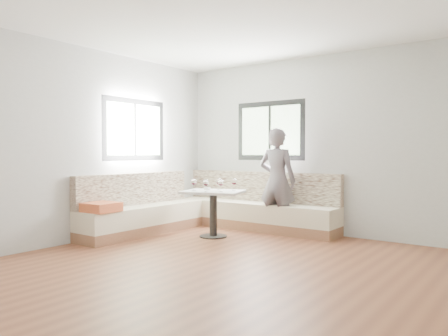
{
  "coord_description": "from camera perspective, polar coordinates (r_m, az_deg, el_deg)",
  "views": [
    {
      "loc": [
        2.87,
        -3.91,
        1.28
      ],
      "look_at": [
        -1.05,
        1.38,
        1.05
      ],
      "focal_mm": 35.0,
      "sensor_mm": 36.0,
      "label": 1
    }
  ],
  "objects": [
    {
      "name": "wine_glass_a",
      "position": [
        6.58,
        -3.96,
        -1.87
      ],
      "size": [
        0.08,
        0.08,
        0.19
      ],
      "color": "white",
      "rests_on": "table"
    },
    {
      "name": "wine_glass_e",
      "position": [
        6.61,
        1.32,
        -1.85
      ],
      "size": [
        0.08,
        0.08,
        0.19
      ],
      "color": "white",
      "rests_on": "table"
    },
    {
      "name": "olive_ramekin",
      "position": [
        6.72,
        -2.2,
        -2.71
      ],
      "size": [
        0.1,
        0.1,
        0.04
      ],
      "color": "white",
      "rests_on": "table"
    },
    {
      "name": "person",
      "position": [
        6.96,
        6.97,
        -1.66
      ],
      "size": [
        0.63,
        0.44,
        1.67
      ],
      "primitive_type": "imported",
      "rotation": [
        0.0,
        0.0,
        3.21
      ],
      "color": "#5F575C",
      "rests_on": "ground"
    },
    {
      "name": "wine_glass_c",
      "position": [
        6.41,
        -0.42,
        -1.98
      ],
      "size": [
        0.08,
        0.08,
        0.19
      ],
      "color": "white",
      "rests_on": "table"
    },
    {
      "name": "wine_glass_b",
      "position": [
        6.41,
        -2.38,
        -1.98
      ],
      "size": [
        0.08,
        0.08,
        0.19
      ],
      "color": "white",
      "rests_on": "table"
    },
    {
      "name": "room",
      "position": [
        4.97,
        0.05,
        3.56
      ],
      "size": [
        5.01,
        5.01,
        2.81
      ],
      "color": "brown",
      "rests_on": "ground"
    },
    {
      "name": "banquette",
      "position": [
        7.17,
        -2.38,
        -5.57
      ],
      "size": [
        2.9,
        2.8,
        0.95
      ],
      "color": "#936347",
      "rests_on": "ground"
    },
    {
      "name": "table",
      "position": [
        6.63,
        -1.41,
        -4.49
      ],
      "size": [
        1.02,
        0.9,
        0.7
      ],
      "rotation": [
        0.0,
        0.0,
        0.31
      ],
      "color": "black",
      "rests_on": "ground"
    },
    {
      "name": "wine_glass_d",
      "position": [
        6.7,
        -0.7,
        -1.8
      ],
      "size": [
        0.08,
        0.08,
        0.19
      ],
      "color": "white",
      "rests_on": "table"
    }
  ]
}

